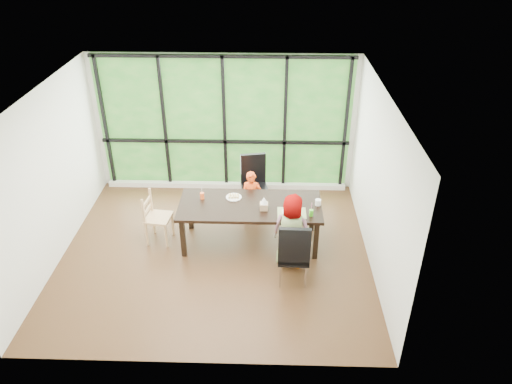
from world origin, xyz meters
TOP-DOWN VIEW (x-y plane):
  - ground at (0.00, 0.00)m, footprint 5.00×5.00m
  - back_wall at (0.00, 2.25)m, footprint 5.00×0.00m
  - foliage_backdrop at (0.00, 2.23)m, footprint 4.80×0.02m
  - window_mullions at (0.00, 2.19)m, footprint 4.80×0.06m
  - window_sill at (0.00, 2.15)m, footprint 4.80×0.12m
  - dining_table at (0.56, 0.30)m, footprint 2.38×1.12m
  - chair_window_leather at (0.61, 1.31)m, footprint 0.54×0.54m
  - chair_interior_leather at (1.24, -0.64)m, footprint 0.47×0.47m
  - chair_end_beech at (-0.98, 0.32)m, footprint 0.45×0.46m
  - child_toddler at (0.56, 0.90)m, footprint 0.38×0.26m
  - child_older at (1.25, -0.25)m, footprint 0.70×0.56m
  - placemat at (1.23, 0.07)m, footprint 0.45×0.33m
  - plate_far at (0.28, 0.51)m, footprint 0.26×0.26m
  - plate_near at (1.21, 0.08)m, footprint 0.27×0.27m
  - orange_cup at (-0.24, 0.47)m, footprint 0.07×0.07m
  - green_cup at (1.53, 0.01)m, footprint 0.07×0.07m
  - white_mug at (1.66, 0.33)m, footprint 0.10×0.10m
  - tissue_box at (0.79, 0.17)m, footprint 0.13×0.13m
  - crepe_rolls_far at (0.28, 0.51)m, footprint 0.20×0.12m
  - crepe_rolls_near at (1.21, 0.08)m, footprint 0.10×0.12m
  - straw_white at (-0.24, 0.47)m, footprint 0.01×0.04m
  - straw_pink at (1.53, 0.01)m, footprint 0.01×0.04m
  - tissue at (0.79, 0.17)m, footprint 0.12×0.12m

SIDE VIEW (x-z plane):
  - ground at x=0.00m, z-range 0.00..0.00m
  - window_sill at x=0.00m, z-range 0.00..0.10m
  - dining_table at x=0.56m, z-range 0.00..0.75m
  - chair_end_beech at x=-0.98m, z-range 0.00..0.90m
  - child_toddler at x=0.56m, z-range 0.00..1.01m
  - chair_window_leather at x=0.61m, z-range 0.00..1.08m
  - chair_interior_leather at x=1.24m, z-range 0.00..1.08m
  - child_older at x=1.25m, z-range 0.00..1.26m
  - placemat at x=1.23m, z-range 0.75..0.76m
  - plate_far at x=0.28m, z-range 0.75..0.77m
  - plate_near at x=1.21m, z-range 0.75..0.77m
  - crepe_rolls_far at x=0.28m, z-range 0.77..0.80m
  - crepe_rolls_near at x=1.21m, z-range 0.77..0.80m
  - white_mug at x=1.66m, z-range 0.75..0.85m
  - green_cup at x=1.53m, z-range 0.75..0.86m
  - orange_cup at x=-0.24m, z-range 0.75..0.86m
  - tissue_box at x=0.79m, z-range 0.75..0.86m
  - straw_pink at x=1.53m, z-range 0.80..1.00m
  - straw_white at x=-0.24m, z-range 0.80..1.00m
  - tissue at x=0.79m, z-range 0.86..0.97m
  - back_wall at x=0.00m, z-range -1.15..3.85m
  - foliage_backdrop at x=0.00m, z-range 0.03..2.67m
  - window_mullions at x=0.00m, z-range 0.03..2.67m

